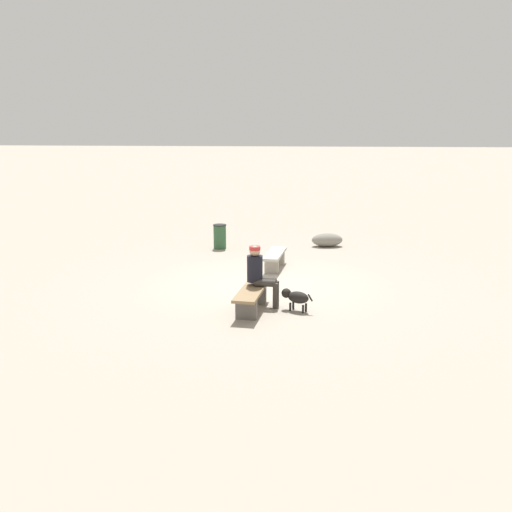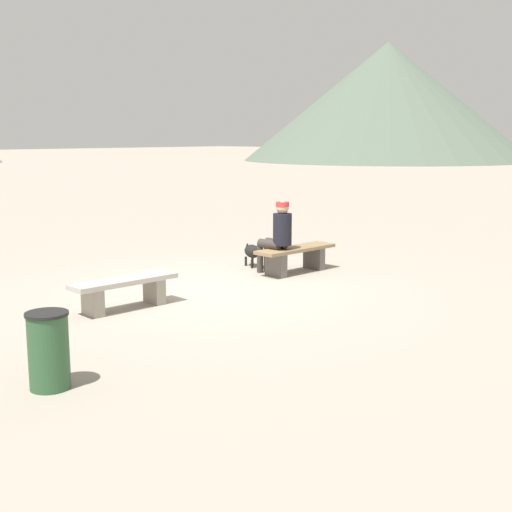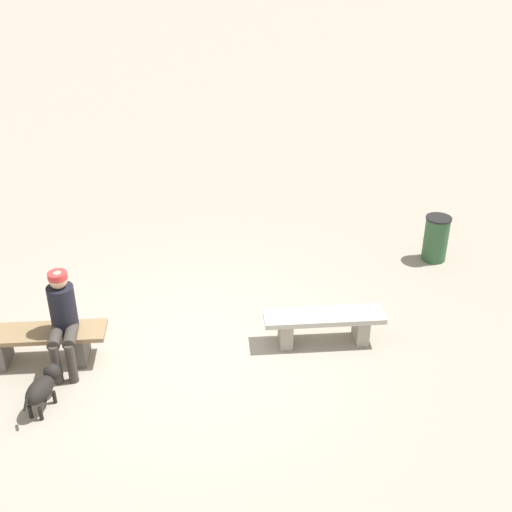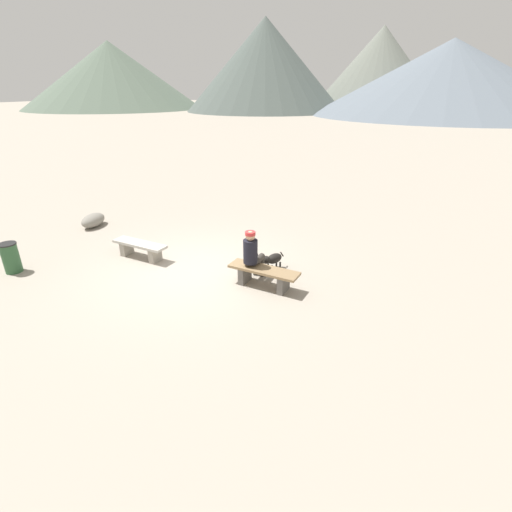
{
  "view_description": "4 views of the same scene",
  "coord_description": "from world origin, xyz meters",
  "views": [
    {
      "loc": [
        12.42,
        1.34,
        3.55
      ],
      "look_at": [
        0.64,
        -0.11,
        0.84
      ],
      "focal_mm": 39.18,
      "sensor_mm": 36.0,
      "label": 1
    },
    {
      "loc": [
        -7.1,
        -7.28,
        2.34
      ],
      "look_at": [
        0.6,
        -0.3,
        0.49
      ],
      "focal_mm": 47.56,
      "sensor_mm": 36.0,
      "label": 2
    },
    {
      "loc": [
        0.29,
        6.77,
        5.05
      ],
      "look_at": [
        -0.95,
        -1.15,
        0.65
      ],
      "focal_mm": 45.74,
      "sensor_mm": 36.0,
      "label": 3
    },
    {
      "loc": [
        4.73,
        -6.94,
        4.1
      ],
      "look_at": [
        1.39,
        0.67,
        0.36
      ],
      "focal_mm": 26.55,
      "sensor_mm": 36.0,
      "label": 4
    }
  ],
  "objects": [
    {
      "name": "dog",
      "position": [
        1.77,
        0.82,
        0.29
      ],
      "size": [
        0.41,
        0.64,
        0.43
      ],
      "rotation": [
        0.0,
        0.0,
        4.29
      ],
      "color": "black",
      "rests_on": "ground"
    },
    {
      "name": "seated_person",
      "position": [
        1.57,
        0.07,
        0.72
      ],
      "size": [
        0.34,
        0.65,
        1.26
      ],
      "rotation": [
        0.0,
        0.0,
        -0.03
      ],
      "color": "black",
      "rests_on": "ground"
    },
    {
      "name": "bench_left",
      "position": [
        -1.63,
        0.1,
        0.29
      ],
      "size": [
        1.56,
        0.51,
        0.43
      ],
      "rotation": [
        0.0,
        0.0,
        -0.07
      ],
      "color": "gray",
      "rests_on": "ground"
    },
    {
      "name": "trash_bin",
      "position": [
        -3.92,
        -1.78,
        0.37
      ],
      "size": [
        0.4,
        0.4,
        0.73
      ],
      "color": "#2D5633",
      "rests_on": "ground"
    },
    {
      "name": "ground",
      "position": [
        0.0,
        0.0,
        -0.03
      ],
      "size": [
        210.0,
        210.0,
        0.06
      ],
      "primitive_type": "cube",
      "color": "#9E9384"
    },
    {
      "name": "bench_right",
      "position": [
        1.89,
        -0.05,
        0.3
      ],
      "size": [
        1.63,
        0.56,
        0.45
      ],
      "rotation": [
        0.0,
        0.0,
        -0.07
      ],
      "color": "#605B56",
      "rests_on": "ground"
    }
  ]
}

